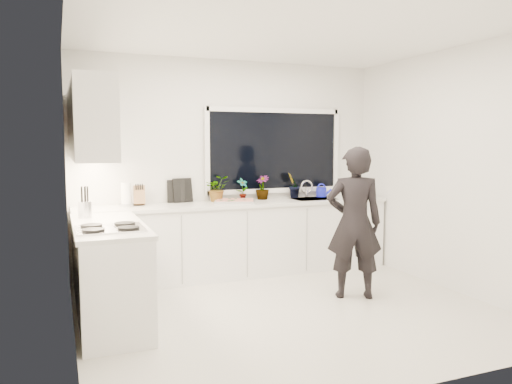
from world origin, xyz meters
name	(u,v)px	position (x,y,z in m)	size (l,w,h in m)	color
floor	(289,311)	(0.00, 0.00, -0.01)	(4.00, 3.50, 0.02)	beige
wall_back	(231,166)	(0.00, 1.76, 1.35)	(4.00, 0.02, 2.70)	white
wall_left	(68,180)	(-2.01, 0.00, 1.35)	(0.02, 3.50, 2.70)	white
wall_right	(452,170)	(2.01, 0.00, 1.35)	(0.02, 3.50, 2.70)	white
ceiling	(290,30)	(0.00, 0.00, 2.71)	(4.00, 3.50, 0.02)	white
window	(274,151)	(0.60, 1.73, 1.55)	(1.80, 0.02, 1.00)	black
base_cabinets_back	(239,240)	(0.00, 1.45, 0.44)	(3.92, 0.58, 0.88)	white
base_cabinets_left	(110,274)	(-1.67, 0.35, 0.44)	(0.58, 1.60, 0.88)	white
countertop_back	(239,204)	(0.00, 1.44, 0.90)	(3.94, 0.62, 0.04)	silver
countertop_left	(108,225)	(-1.67, 0.35, 0.90)	(0.62, 1.60, 0.04)	silver
upper_cabinets	(89,122)	(-1.79, 0.70, 1.85)	(0.34, 2.10, 0.70)	white
sink	(314,202)	(1.05, 1.45, 0.87)	(0.58, 0.42, 0.14)	silver
faucet	(307,189)	(1.05, 1.65, 1.03)	(0.03, 0.03, 0.22)	silver
stovetop	(110,228)	(-1.69, 0.00, 0.94)	(0.56, 0.48, 0.03)	black
person	(354,223)	(0.83, 0.13, 0.81)	(0.59, 0.39, 1.62)	black
pizza_tray	(235,201)	(-0.06, 1.42, 0.94)	(0.49, 0.36, 0.03)	silver
pizza	(235,200)	(-0.06, 1.42, 0.95)	(0.45, 0.32, 0.01)	red
watering_can	(321,192)	(1.25, 1.61, 0.98)	(0.14, 0.14, 0.13)	#161CD4
paper_towel_roll	(126,195)	(-1.36, 1.55, 1.05)	(0.11, 0.11, 0.26)	white
knife_block	(139,196)	(-1.20, 1.59, 1.03)	(0.13, 0.10, 0.22)	olive
utensil_crock	(85,210)	(-1.85, 0.80, 1.00)	(0.13, 0.13, 0.16)	silver
picture_frame_large	(176,191)	(-0.74, 1.69, 1.06)	(0.22, 0.02, 0.28)	black
picture_frame_small	(183,190)	(-0.65, 1.69, 1.07)	(0.25, 0.02, 0.30)	black
herb_plants	(244,188)	(0.13, 1.61, 1.08)	(1.35, 0.30, 0.34)	#26662D
soap_bottles	(349,189)	(1.50, 1.30, 1.05)	(0.24, 0.11, 0.28)	#D8BF66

